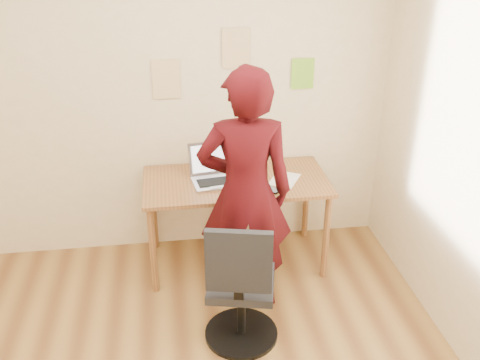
{
  "coord_description": "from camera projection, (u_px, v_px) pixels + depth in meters",
  "views": [
    {
      "loc": [
        0.0,
        -2.23,
        2.54
      ],
      "look_at": [
        0.45,
        0.95,
        0.95
      ],
      "focal_mm": 40.0,
      "sensor_mm": 36.0,
      "label": 1
    }
  ],
  "objects": [
    {
      "name": "paper_sheet",
      "position": [
        284.0,
        179.0,
        4.07
      ],
      "size": [
        0.3,
        0.33,
        0.0
      ],
      "primitive_type": "cube",
      "rotation": [
        0.0,
        0.0,
        -0.52
      ],
      "color": "white",
      "rests_on": "desk"
    },
    {
      "name": "room",
      "position": [
        173.0,
        199.0,
        2.51
      ],
      "size": [
        3.58,
        3.58,
        2.78
      ],
      "color": "brown",
      "rests_on": "ground"
    },
    {
      "name": "wall_note_mid",
      "position": [
        236.0,
        48.0,
        3.98
      ],
      "size": [
        0.21,
        0.0,
        0.3
      ],
      "primitive_type": "cube",
      "color": "#D5B67F",
      "rests_on": "room"
    },
    {
      "name": "laptop",
      "position": [
        216.0,
        173.0,
        4.04
      ],
      "size": [
        0.41,
        0.37,
        0.26
      ],
      "rotation": [
        0.0,
        0.0,
        0.14
      ],
      "color": "#B5B5BC",
      "rests_on": "desk"
    },
    {
      "name": "desk",
      "position": [
        236.0,
        190.0,
        4.1
      ],
      "size": [
        1.4,
        0.7,
        0.74
      ],
      "color": "#915D32",
      "rests_on": "ground"
    },
    {
      "name": "wall_note_left",
      "position": [
        166.0,
        79.0,
        4.01
      ],
      "size": [
        0.21,
        0.0,
        0.3
      ],
      "primitive_type": "cube",
      "color": "#D5B67F",
      "rests_on": "room"
    },
    {
      "name": "office_chair",
      "position": [
        241.0,
        293.0,
        3.38
      ],
      "size": [
        0.5,
        0.51,
        0.94
      ],
      "rotation": [
        0.0,
        0.0,
        -0.22
      ],
      "color": "black",
      "rests_on": "ground"
    },
    {
      "name": "wall_note_right",
      "position": [
        303.0,
        74.0,
        4.14
      ],
      "size": [
        0.18,
        0.0,
        0.24
      ],
      "primitive_type": "cube",
      "color": "#7AC22B",
      "rests_on": "room"
    },
    {
      "name": "person",
      "position": [
        245.0,
        194.0,
        3.57
      ],
      "size": [
        0.67,
        0.47,
        1.75
      ],
      "primitive_type": "imported",
      "rotation": [
        0.0,
        0.0,
        3.06
      ],
      "color": "#37070B",
      "rests_on": "ground"
    },
    {
      "name": "phone",
      "position": [
        272.0,
        190.0,
        3.9
      ],
      "size": [
        0.13,
        0.15,
        0.01
      ],
      "rotation": [
        0.0,
        0.0,
        0.63
      ],
      "color": "black",
      "rests_on": "desk"
    }
  ]
}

